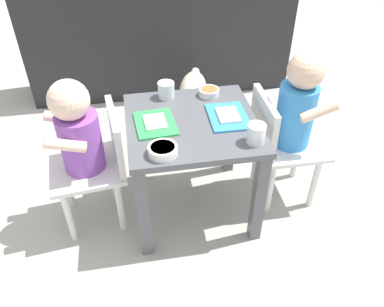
# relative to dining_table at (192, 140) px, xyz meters

# --- Properties ---
(ground_plane) EXTENTS (7.00, 7.00, 0.00)m
(ground_plane) POSITION_rel_dining_table_xyz_m (0.00, 0.00, -0.36)
(ground_plane) COLOR #B2ADA3
(kitchen_cabinet_back) EXTENTS (1.61, 0.33, 0.94)m
(kitchen_cabinet_back) POSITION_rel_dining_table_xyz_m (0.00, 1.14, 0.11)
(kitchen_cabinet_back) COLOR #232326
(kitchen_cabinet_back) RESTS_ON ground
(dining_table) EXTENTS (0.50, 0.50, 0.45)m
(dining_table) POSITION_rel_dining_table_xyz_m (0.00, 0.00, 0.00)
(dining_table) COLOR #515459
(dining_table) RESTS_ON ground
(seated_child_left) EXTENTS (0.31, 0.31, 0.66)m
(seated_child_left) POSITION_rel_dining_table_xyz_m (-0.41, 0.00, 0.06)
(seated_child_left) COLOR silver
(seated_child_left) RESTS_ON ground
(seated_child_right) EXTENTS (0.28, 0.28, 0.69)m
(seated_child_right) POSITION_rel_dining_table_xyz_m (0.41, 0.01, 0.07)
(seated_child_right) COLOR silver
(seated_child_right) RESTS_ON ground
(dog) EXTENTS (0.24, 0.45, 0.31)m
(dog) POSITION_rel_dining_table_xyz_m (0.11, 0.63, -0.16)
(dog) COLOR beige
(dog) RESTS_ON ground
(food_tray_left) EXTENTS (0.16, 0.19, 0.02)m
(food_tray_left) POSITION_rel_dining_table_xyz_m (-0.14, -0.00, 0.10)
(food_tray_left) COLOR green
(food_tray_left) RESTS_ON dining_table
(food_tray_right) EXTENTS (0.15, 0.20, 0.02)m
(food_tray_right) POSITION_rel_dining_table_xyz_m (0.14, -0.00, 0.10)
(food_tray_right) COLOR #388CD8
(food_tray_right) RESTS_ON dining_table
(water_cup_left) EXTENTS (0.07, 0.07, 0.07)m
(water_cup_left) POSITION_rel_dining_table_xyz_m (-0.07, 0.20, 0.12)
(water_cup_left) COLOR white
(water_cup_left) RESTS_ON dining_table
(water_cup_right) EXTENTS (0.07, 0.07, 0.07)m
(water_cup_right) POSITION_rel_dining_table_xyz_m (0.20, -0.17, 0.12)
(water_cup_right) COLOR white
(water_cup_right) RESTS_ON dining_table
(veggie_bowl_near) EXTENTS (0.10, 0.10, 0.03)m
(veggie_bowl_near) POSITION_rel_dining_table_xyz_m (-0.13, -0.18, 0.11)
(veggie_bowl_near) COLOR white
(veggie_bowl_near) RESTS_ON dining_table
(cereal_bowl_left_side) EXTENTS (0.08, 0.08, 0.03)m
(cereal_bowl_left_side) POSITION_rel_dining_table_xyz_m (0.10, 0.18, 0.11)
(cereal_bowl_left_side) COLOR white
(cereal_bowl_left_side) RESTS_ON dining_table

